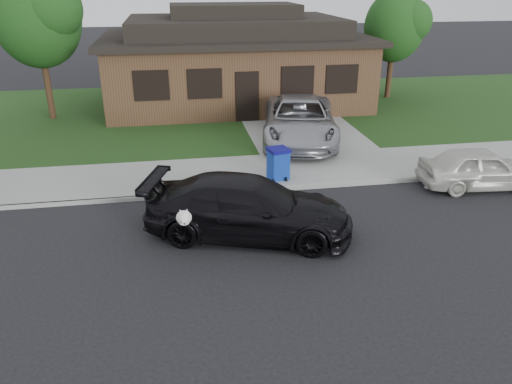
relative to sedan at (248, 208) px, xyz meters
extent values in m
plane|color=black|center=(-2.46, -0.90, -0.74)|extent=(120.00, 120.00, 0.00)
cube|color=gray|center=(-2.46, 4.10, -0.68)|extent=(60.00, 3.00, 0.12)
cube|color=gray|center=(-2.46, 2.60, -0.68)|extent=(60.00, 0.12, 0.12)
cube|color=#193814|center=(-2.46, 12.10, -0.68)|extent=(60.00, 13.00, 0.13)
cube|color=gray|center=(3.54, 9.10, -0.67)|extent=(4.50, 13.00, 0.14)
imported|color=black|center=(0.01, 0.00, 0.00)|extent=(5.48, 3.52, 1.48)
ellipsoid|color=white|center=(-1.59, -0.95, 0.32)|extent=(0.34, 0.40, 0.30)
sphere|color=white|center=(-1.59, -1.18, 0.42)|extent=(0.26, 0.26, 0.26)
cube|color=white|center=(-1.59, -1.30, 0.38)|extent=(0.09, 0.12, 0.08)
sphere|color=black|center=(-1.59, -1.36, 0.38)|extent=(0.04, 0.04, 0.04)
cone|color=white|center=(-1.66, -1.13, 0.56)|extent=(0.11, 0.11, 0.14)
cone|color=white|center=(-1.53, -1.13, 0.56)|extent=(0.11, 0.11, 0.14)
imported|color=#A2A3A9|center=(3.08, 7.00, 0.20)|extent=(3.88, 6.24, 1.61)
imported|color=silver|center=(7.42, 1.83, -0.11)|extent=(3.80, 1.82, 1.25)
cube|color=#0E339E|center=(1.45, 3.26, -0.17)|extent=(0.66, 0.66, 0.90)
cube|color=#0A0861|center=(1.45, 3.26, 0.33)|extent=(0.72, 0.72, 0.10)
cylinder|color=black|center=(1.25, 2.99, -0.55)|extent=(0.08, 0.15, 0.14)
cylinder|color=black|center=(1.65, 2.99, -0.55)|extent=(0.08, 0.15, 0.14)
cube|color=#422B1C|center=(1.54, 14.10, 0.89)|extent=(12.00, 8.00, 3.00)
cube|color=black|center=(1.54, 14.10, 2.51)|extent=(12.60, 8.60, 0.25)
cube|color=black|center=(1.54, 14.10, 3.04)|extent=(10.00, 6.50, 0.80)
cube|color=black|center=(1.54, 14.10, 3.74)|extent=(6.00, 3.50, 0.60)
cube|color=black|center=(1.54, 10.07, 0.49)|extent=(1.00, 0.06, 2.10)
cube|color=black|center=(-2.46, 10.08, 1.09)|extent=(1.30, 0.05, 1.10)
cube|color=black|center=(-0.26, 10.08, 1.09)|extent=(1.30, 0.05, 1.10)
cube|color=black|center=(3.74, 10.08, 1.09)|extent=(1.30, 0.05, 1.10)
cube|color=black|center=(5.74, 10.08, 1.09)|extent=(1.30, 0.05, 1.10)
cylinder|color=#332114|center=(-6.96, 12.10, 0.63)|extent=(0.28, 0.28, 2.48)
ellipsoid|color=#143811|center=(-6.96, 12.10, 3.66)|extent=(3.60, 3.60, 4.14)
sphere|color=#26591E|center=(-6.24, 11.56, 4.02)|extent=(2.52, 2.52, 2.52)
cylinder|color=#332114|center=(9.54, 13.60, 0.40)|extent=(0.28, 0.28, 2.03)
ellipsoid|color=#143811|center=(9.54, 13.60, 2.91)|extent=(3.00, 3.00, 3.45)
sphere|color=#26591E|center=(10.14, 13.15, 3.21)|extent=(2.10, 2.10, 2.10)
camera|label=1|loc=(-1.70, -10.95, 5.21)|focal=35.00mm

